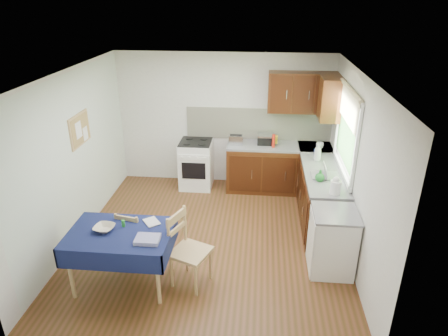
# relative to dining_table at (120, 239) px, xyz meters

# --- Properties ---
(floor) EXTENTS (4.20, 4.20, 0.00)m
(floor) POSITION_rel_dining_table_xyz_m (0.98, 1.09, -0.67)
(floor) COLOR #4B3214
(floor) RESTS_ON ground
(ceiling) EXTENTS (4.00, 4.20, 0.02)m
(ceiling) POSITION_rel_dining_table_xyz_m (0.98, 1.09, 1.83)
(ceiling) COLOR white
(ceiling) RESTS_ON wall_back
(wall_back) EXTENTS (4.00, 0.02, 2.50)m
(wall_back) POSITION_rel_dining_table_xyz_m (0.98, 3.19, 0.58)
(wall_back) COLOR silver
(wall_back) RESTS_ON ground
(wall_front) EXTENTS (4.00, 0.02, 2.50)m
(wall_front) POSITION_rel_dining_table_xyz_m (0.98, -1.01, 0.58)
(wall_front) COLOR silver
(wall_front) RESTS_ON ground
(wall_left) EXTENTS (0.02, 4.20, 2.50)m
(wall_left) POSITION_rel_dining_table_xyz_m (-1.02, 1.09, 0.58)
(wall_left) COLOR silver
(wall_left) RESTS_ON ground
(wall_right) EXTENTS (0.02, 4.20, 2.50)m
(wall_right) POSITION_rel_dining_table_xyz_m (2.98, 1.09, 0.58)
(wall_right) COLOR silver
(wall_right) RESTS_ON ground
(base_cabinets) EXTENTS (1.90, 2.30, 0.86)m
(base_cabinets) POSITION_rel_dining_table_xyz_m (2.34, 2.34, -0.24)
(base_cabinets) COLOR #361609
(base_cabinets) RESTS_ON ground
(worktop_back) EXTENTS (1.90, 0.60, 0.04)m
(worktop_back) POSITION_rel_dining_table_xyz_m (2.03, 2.89, 0.21)
(worktop_back) COLOR slate
(worktop_back) RESTS_ON base_cabinets
(worktop_right) EXTENTS (0.60, 1.70, 0.04)m
(worktop_right) POSITION_rel_dining_table_xyz_m (2.68, 1.74, 0.21)
(worktop_right) COLOR slate
(worktop_right) RESTS_ON base_cabinets
(worktop_corner) EXTENTS (0.60, 0.60, 0.04)m
(worktop_corner) POSITION_rel_dining_table_xyz_m (2.68, 2.89, 0.21)
(worktop_corner) COLOR slate
(worktop_corner) RESTS_ON base_cabinets
(splashback) EXTENTS (2.70, 0.02, 0.60)m
(splashback) POSITION_rel_dining_table_xyz_m (1.63, 3.17, 0.53)
(splashback) COLOR white
(splashback) RESTS_ON wall_back
(upper_cabinets) EXTENTS (1.20, 0.85, 0.70)m
(upper_cabinets) POSITION_rel_dining_table_xyz_m (2.51, 2.89, 1.18)
(upper_cabinets) COLOR #361609
(upper_cabinets) RESTS_ON wall_back
(stove) EXTENTS (0.60, 0.61, 0.92)m
(stove) POSITION_rel_dining_table_xyz_m (0.48, 2.88, -0.21)
(stove) COLOR white
(stove) RESTS_ON ground
(window) EXTENTS (0.04, 1.48, 1.26)m
(window) POSITION_rel_dining_table_xyz_m (2.95, 1.79, 0.98)
(window) COLOR #265021
(window) RESTS_ON wall_right
(fridge) EXTENTS (0.58, 0.60, 0.89)m
(fridge) POSITION_rel_dining_table_xyz_m (2.68, 0.54, -0.22)
(fridge) COLOR white
(fridge) RESTS_ON ground
(corkboard) EXTENTS (0.04, 0.62, 0.47)m
(corkboard) POSITION_rel_dining_table_xyz_m (-0.99, 1.39, 0.93)
(corkboard) COLOR tan
(corkboard) RESTS_ON wall_left
(dining_table) EXTENTS (1.27, 0.86, 0.77)m
(dining_table) POSITION_rel_dining_table_xyz_m (0.00, 0.00, 0.00)
(dining_table) COLOR #101941
(dining_table) RESTS_ON ground
(chair_far) EXTENTS (0.44, 0.44, 0.85)m
(chair_far) POSITION_rel_dining_table_xyz_m (0.02, 0.39, -0.22)
(chair_far) COLOR tan
(chair_far) RESTS_ON ground
(chair_near) EXTENTS (0.58, 0.58, 1.00)m
(chair_near) POSITION_rel_dining_table_xyz_m (0.81, 0.10, -0.14)
(chair_near) COLOR tan
(chair_near) RESTS_ON ground
(toaster) EXTENTS (0.25, 0.16, 0.20)m
(toaster) POSITION_rel_dining_table_xyz_m (1.24, 2.84, 0.32)
(toaster) COLOR silver
(toaster) RESTS_ON worktop_back
(sandwich_press) EXTENTS (0.31, 0.26, 0.18)m
(sandwich_press) POSITION_rel_dining_table_xyz_m (1.78, 2.94, 0.32)
(sandwich_press) COLOR black
(sandwich_press) RESTS_ON worktop_back
(sauce_bottle) EXTENTS (0.06, 0.06, 0.24)m
(sauce_bottle) POSITION_rel_dining_table_xyz_m (1.92, 2.76, 0.36)
(sauce_bottle) COLOR red
(sauce_bottle) RESTS_ON worktop_back
(yellow_packet) EXTENTS (0.13, 0.10, 0.14)m
(yellow_packet) POSITION_rel_dining_table_xyz_m (1.94, 2.98, 0.31)
(yellow_packet) COLOR gold
(yellow_packet) RESTS_ON worktop_back
(dish_rack) EXTENTS (0.42, 0.32, 0.20)m
(dish_rack) POSITION_rel_dining_table_xyz_m (2.68, 1.60, 0.26)
(dish_rack) COLOR gray
(dish_rack) RESTS_ON worktop_right
(kettle) EXTENTS (0.15, 0.15, 0.26)m
(kettle) POSITION_rel_dining_table_xyz_m (2.74, 1.04, 0.35)
(kettle) COLOR white
(kettle) RESTS_ON worktop_right
(cup) EXTENTS (0.17, 0.17, 0.11)m
(cup) POSITION_rel_dining_table_xyz_m (2.74, 2.79, 0.29)
(cup) COLOR white
(cup) RESTS_ON worktop_back
(soap_bottle_a) EXTENTS (0.16, 0.16, 0.30)m
(soap_bottle_a) POSITION_rel_dining_table_xyz_m (2.63, 2.22, 0.38)
(soap_bottle_a) COLOR white
(soap_bottle_a) RESTS_ON worktop_right
(soap_bottle_b) EXTENTS (0.11, 0.11, 0.17)m
(soap_bottle_b) POSITION_rel_dining_table_xyz_m (2.66, 2.45, 0.32)
(soap_bottle_b) COLOR #1B39A2
(soap_bottle_b) RESTS_ON worktop_right
(soap_bottle_c) EXTENTS (0.16, 0.16, 0.18)m
(soap_bottle_c) POSITION_rel_dining_table_xyz_m (2.57, 1.42, 0.32)
(soap_bottle_c) COLOR #227D2C
(soap_bottle_c) RESTS_ON worktop_right
(plate_bowl) EXTENTS (0.28, 0.28, 0.06)m
(plate_bowl) POSITION_rel_dining_table_xyz_m (-0.20, 0.02, 0.14)
(plate_bowl) COLOR beige
(plate_bowl) RESTS_ON dining_table
(book) EXTENTS (0.26, 0.28, 0.02)m
(book) POSITION_rel_dining_table_xyz_m (0.27, 0.20, 0.11)
(book) COLOR white
(book) RESTS_ON dining_table
(spice_jar) EXTENTS (0.04, 0.04, 0.09)m
(spice_jar) POSITION_rel_dining_table_xyz_m (0.01, 0.13, 0.15)
(spice_jar) COLOR #24862A
(spice_jar) RESTS_ON dining_table
(tea_towel) EXTENTS (0.29, 0.23, 0.05)m
(tea_towel) POSITION_rel_dining_table_xyz_m (0.40, -0.16, 0.13)
(tea_towel) COLOR navy
(tea_towel) RESTS_ON dining_table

